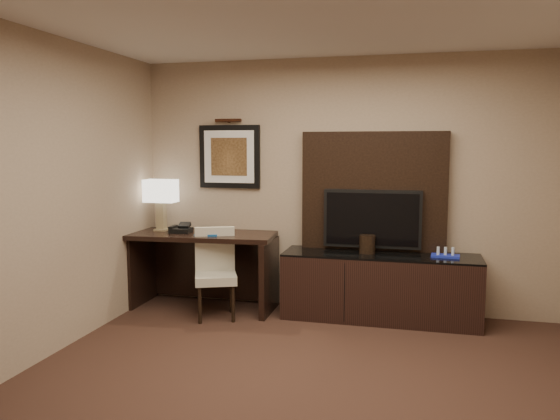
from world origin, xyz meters
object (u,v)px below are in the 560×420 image
(credenza, at_px, (380,287))
(desk_phone, at_px, (181,228))
(desk_chair, at_px, (216,277))
(table_lamp, at_px, (161,204))
(desk, at_px, (204,270))
(tv, at_px, (372,219))
(ice_bucket, at_px, (367,244))
(minibar_tray, at_px, (445,252))

(credenza, bearing_deg, desk_phone, -177.51)
(credenza, bearing_deg, desk_chair, -167.32)
(credenza, relative_size, table_lamp, 3.36)
(desk, bearing_deg, desk_phone, -176.04)
(tv, distance_m, desk_chair, 1.73)
(desk_chair, xyz_separation_m, ice_bucket, (1.51, 0.39, 0.34))
(desk_chair, height_order, ice_bucket, same)
(desk, xyz_separation_m, credenza, (1.90, 0.05, -0.08))
(credenza, bearing_deg, desk, -178.27)
(desk_phone, distance_m, ice_bucket, 2.01)
(tv, xyz_separation_m, ice_bucket, (-0.04, -0.11, -0.25))
(table_lamp, bearing_deg, desk, -5.85)
(ice_bucket, relative_size, minibar_tray, 0.69)
(desk_chair, xyz_separation_m, desk_phone, (-0.50, 0.28, 0.45))
(tv, xyz_separation_m, desk_chair, (-1.54, -0.50, -0.59))
(table_lamp, bearing_deg, desk_phone, -17.88)
(desk, height_order, tv, tv)
(desk_chair, bearing_deg, desk, 107.03)
(credenza, relative_size, minibar_tray, 7.29)
(credenza, bearing_deg, table_lamp, -179.85)
(table_lamp, height_order, ice_bucket, table_lamp)
(table_lamp, distance_m, desk_phone, 0.37)
(tv, relative_size, desk_chair, 1.15)
(desk_phone, bearing_deg, table_lamp, 157.54)
(credenza, height_order, table_lamp, table_lamp)
(desk_phone, height_order, minibar_tray, desk_phone)
(credenza, xyz_separation_m, ice_bucket, (-0.14, 0.03, 0.43))
(ice_bucket, bearing_deg, desk_chair, -165.44)
(desk, relative_size, ice_bucket, 8.35)
(credenza, xyz_separation_m, minibar_tray, (0.63, 0.01, 0.39))
(desk_chair, bearing_deg, table_lamp, 132.22)
(table_lamp, height_order, desk_phone, table_lamp)
(table_lamp, bearing_deg, minibar_tray, 0.21)
(minibar_tray, bearing_deg, table_lamp, -179.79)
(desk, height_order, ice_bucket, ice_bucket)
(desk_phone, bearing_deg, minibar_tray, -2.55)
(ice_bucket, height_order, minibar_tray, ice_bucket)
(ice_bucket, xyz_separation_m, minibar_tray, (0.77, -0.01, -0.04))
(desk_phone, bearing_deg, credenza, -2.32)
(minibar_tray, bearing_deg, ice_bucket, 178.98)
(desk, bearing_deg, table_lamp, 169.95)
(table_lamp, bearing_deg, credenza, -0.06)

